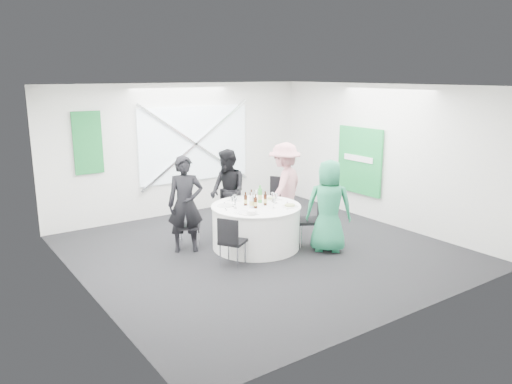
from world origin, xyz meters
TOP-DOWN VIEW (x-y plane):
  - floor at (0.00, 0.00)m, footprint 6.00×6.00m
  - ceiling at (0.00, 0.00)m, footprint 6.00×6.00m
  - wall_back at (0.00, 3.00)m, footprint 6.00×0.00m
  - wall_front at (0.00, -3.00)m, footprint 6.00×0.00m
  - wall_left at (-3.00, 0.00)m, footprint 0.00×6.00m
  - wall_right at (3.00, 0.00)m, footprint 0.00×6.00m
  - window_panel at (0.30, 2.96)m, footprint 2.60×0.03m
  - window_brace_a at (0.30, 2.92)m, footprint 2.63×0.05m
  - window_brace_b at (0.30, 2.92)m, footprint 2.63×0.05m
  - green_banner at (-2.00, 2.95)m, footprint 0.55×0.04m
  - green_sign at (2.94, 0.60)m, footprint 0.05×1.20m
  - banquet_table at (0.00, 0.20)m, footprint 1.56×1.56m
  - chair_back at (0.14, 1.24)m, footprint 0.43×0.43m
  - chair_back_left at (-1.05, 0.86)m, footprint 0.52×0.51m
  - chair_back_right at (0.99, 0.84)m, footprint 0.64×0.64m
  - chair_front_right at (0.90, -0.31)m, footprint 0.58×0.58m
  - chair_front_left at (-0.86, -0.34)m, footprint 0.51×0.51m
  - person_man_back_left at (-1.09, 0.74)m, footprint 0.72×0.62m
  - person_man_back at (0.06, 1.23)m, footprint 0.47×0.80m
  - person_woman_pink at (1.06, 0.75)m, footprint 1.22×0.97m
  - person_woman_green at (0.91, -0.65)m, footprint 0.91×0.90m
  - plate_back at (-0.09, 0.70)m, footprint 0.26×0.26m
  - plate_back_left at (-0.46, 0.47)m, footprint 0.28×0.28m
  - plate_back_right at (0.48, 0.38)m, footprint 0.27×0.27m
  - plate_front_right at (0.43, -0.20)m, footprint 0.28×0.28m
  - plate_front_left at (-0.40, -0.12)m, footprint 0.29×0.29m
  - napkin at (-0.37, -0.21)m, footprint 0.22×0.22m
  - beer_bottle_a at (-0.15, 0.31)m, footprint 0.06×0.06m
  - beer_bottle_b at (-0.03, 0.30)m, footprint 0.06×0.06m
  - beer_bottle_c at (0.14, 0.13)m, footprint 0.06×0.06m
  - beer_bottle_d at (-0.11, 0.06)m, footprint 0.06×0.06m
  - green_water_bottle at (0.17, 0.32)m, footprint 0.08×0.08m
  - clear_water_bottle at (-0.15, 0.11)m, footprint 0.08×0.08m
  - wine_glass_a at (0.24, 0.55)m, footprint 0.07×0.07m
  - wine_glass_b at (-0.27, 0.46)m, footprint 0.07×0.07m
  - wine_glass_c at (-0.37, 0.37)m, footprint 0.07×0.07m
  - wine_glass_d at (0.38, 0.13)m, footprint 0.07×0.07m
  - wine_glass_e at (-0.39, 0.26)m, footprint 0.07×0.07m
  - wine_glass_f at (0.38, 0.23)m, footprint 0.07×0.07m
  - wine_glass_g at (0.15, -0.11)m, footprint 0.07×0.07m
  - fork_a at (-0.52, -0.04)m, footprint 0.11×0.12m
  - knife_a at (-0.34, -0.26)m, footprint 0.10×0.13m
  - fork_b at (0.57, 0.30)m, footprint 0.08×0.14m
  - knife_b at (0.43, 0.58)m, footprint 0.08×0.14m
  - fork_c at (0.22, 0.73)m, footprint 0.15×0.03m
  - knife_c at (-0.17, 0.75)m, footprint 0.15×0.02m
  - fork_d at (-0.38, 0.63)m, footprint 0.09×0.14m
  - knife_d at (-0.57, 0.27)m, footprint 0.08×0.14m
  - fork_e at (0.32, -0.28)m, footprint 0.11×0.13m
  - knife_e at (0.54, 0.01)m, footprint 0.10×0.13m

SIDE VIEW (x-z plane):
  - floor at x=0.00m, z-range 0.00..0.00m
  - banquet_table at x=0.00m, z-range 0.00..0.76m
  - chair_front_left at x=-0.86m, z-range 0.07..0.88m
  - chair_back_left at x=-1.05m, z-range 0.07..0.89m
  - chair_back at x=0.14m, z-range 0.07..0.90m
  - chair_front_right at x=0.90m, z-range 0.08..1.02m
  - chair_back_right at x=0.99m, z-range 0.09..1.11m
  - fork_a at x=-0.52m, z-range 0.76..0.77m
  - knife_a at x=-0.34m, z-range 0.76..0.77m
  - fork_b at x=0.57m, z-range 0.76..0.77m
  - knife_b at x=0.43m, z-range 0.76..0.77m
  - fork_c at x=0.22m, z-range 0.76..0.77m
  - knife_c at x=-0.17m, z-range 0.76..0.77m
  - fork_d at x=-0.38m, z-range 0.76..0.77m
  - knife_d at x=-0.57m, z-range 0.76..0.77m
  - fork_e at x=0.32m, z-range 0.76..0.77m
  - knife_e at x=0.54m, z-range 0.76..0.77m
  - plate_back at x=-0.09m, z-range 0.76..0.77m
  - plate_back_left at x=-0.46m, z-range 0.76..0.77m
  - plate_front_left at x=-0.40m, z-range 0.76..0.77m
  - plate_back_right at x=0.48m, z-range 0.76..0.80m
  - plate_front_right at x=0.43m, z-range 0.76..0.80m
  - person_woman_green at x=0.91m, z-range 0.00..1.59m
  - napkin at x=-0.37m, z-range 0.78..0.83m
  - person_man_back at x=0.06m, z-range 0.00..1.61m
  - person_man_back_left at x=-1.09m, z-range 0.00..1.66m
  - beer_bottle_a at x=-0.15m, z-range 0.73..0.97m
  - beer_bottle_d at x=-0.11m, z-range 0.73..0.97m
  - beer_bottle_c at x=0.14m, z-range 0.73..0.98m
  - person_woman_pink at x=1.06m, z-range 0.00..1.71m
  - clear_water_bottle at x=-0.15m, z-range 0.73..1.00m
  - beer_bottle_b at x=-0.03m, z-range 0.73..1.00m
  - wine_glass_a at x=0.24m, z-range 0.80..0.97m
  - wine_glass_b at x=-0.27m, z-range 0.80..0.97m
  - wine_glass_c at x=-0.37m, z-range 0.80..0.97m
  - wine_glass_d at x=0.38m, z-range 0.80..0.97m
  - wine_glass_e at x=-0.39m, z-range 0.80..0.97m
  - wine_glass_f at x=0.38m, z-range 0.80..0.97m
  - wine_glass_g at x=0.15m, z-range 0.80..0.97m
  - green_water_bottle at x=0.17m, z-range 0.73..1.04m
  - green_sign at x=2.94m, z-range 0.50..1.90m
  - wall_back at x=0.00m, z-range -1.60..4.40m
  - wall_front at x=0.00m, z-range -1.60..4.40m
  - wall_left at x=-3.00m, z-range -1.60..4.40m
  - wall_right at x=3.00m, z-range -1.60..4.40m
  - window_panel at x=0.30m, z-range 0.70..2.30m
  - window_brace_a at x=0.30m, z-range 0.58..2.42m
  - window_brace_b at x=0.30m, z-range 0.58..2.42m
  - green_banner at x=-2.00m, z-range 1.10..2.30m
  - ceiling at x=0.00m, z-range 2.80..2.80m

